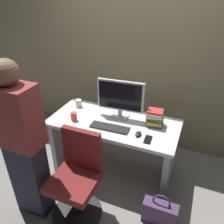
% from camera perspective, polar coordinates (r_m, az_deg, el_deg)
% --- Properties ---
extents(ground_plane, '(9.00, 9.00, 0.00)m').
position_cam_1_polar(ground_plane, '(3.07, 0.37, -14.18)').
color(ground_plane, gray).
extents(wall_back, '(6.40, 0.10, 3.00)m').
position_cam_1_polar(wall_back, '(3.08, 6.71, 17.70)').
color(wall_back, '#8C7F5B').
rests_on(wall_back, ground).
extents(desk, '(1.48, 0.69, 0.74)m').
position_cam_1_polar(desk, '(2.74, 0.40, -6.38)').
color(desk, white).
rests_on(desk, ground).
extents(office_chair, '(0.52, 0.52, 0.94)m').
position_cam_1_polar(office_chair, '(2.37, -8.66, -16.52)').
color(office_chair, black).
rests_on(office_chair, ground).
extents(person_at_desk, '(0.40, 0.24, 1.64)m').
position_cam_1_polar(person_at_desk, '(2.25, -21.41, -7.66)').
color(person_at_desk, '#262838').
rests_on(person_at_desk, ground).
extents(monitor, '(0.54, 0.15, 0.46)m').
position_cam_1_polar(monitor, '(2.58, 2.10, 3.68)').
color(monitor, silver).
rests_on(monitor, desk).
extents(keyboard, '(0.43, 0.14, 0.02)m').
position_cam_1_polar(keyboard, '(2.49, -0.58, -3.88)').
color(keyboard, '#262626').
rests_on(keyboard, desk).
extents(mouse, '(0.06, 0.10, 0.03)m').
position_cam_1_polar(mouse, '(2.39, 6.60, -5.46)').
color(mouse, black).
rests_on(mouse, desk).
extents(cup_near_keyboard, '(0.07, 0.07, 0.10)m').
position_cam_1_polar(cup_near_keyboard, '(2.65, -9.53, -1.09)').
color(cup_near_keyboard, '#D84C3F').
rests_on(cup_near_keyboard, desk).
extents(cup_by_monitor, '(0.08, 0.08, 0.10)m').
position_cam_1_polar(cup_by_monitor, '(2.93, -8.34, 2.19)').
color(cup_by_monitor, silver).
rests_on(cup_by_monitor, desk).
extents(book_stack, '(0.21, 0.19, 0.18)m').
position_cam_1_polar(book_stack, '(2.54, 10.65, -1.49)').
color(book_stack, '#594C72').
rests_on(book_stack, desk).
extents(cell_phone, '(0.08, 0.15, 0.01)m').
position_cam_1_polar(cell_phone, '(2.35, 8.97, -6.81)').
color(cell_phone, black).
rests_on(cell_phone, desk).
extents(handbag, '(0.34, 0.14, 0.38)m').
position_cam_1_polar(handbag, '(2.52, 11.85, -23.32)').
color(handbag, '#4C3356').
rests_on(handbag, ground).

